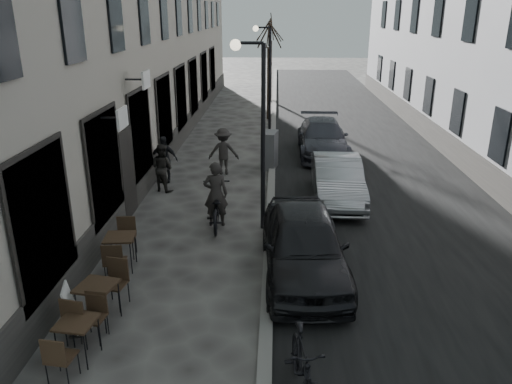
# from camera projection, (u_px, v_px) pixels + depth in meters

# --- Properties ---
(ground) EXTENTS (120.00, 120.00, 0.00)m
(ground) POSITION_uv_depth(u_px,v_px,m) (253.00, 373.00, 8.40)
(ground) COLOR #383533
(ground) RESTS_ON ground
(road) EXTENTS (7.30, 60.00, 0.00)m
(road) POSITION_uv_depth(u_px,v_px,m) (351.00, 141.00, 23.27)
(road) COLOR black
(road) RESTS_ON ground
(kerb) EXTENTS (0.25, 60.00, 0.12)m
(kerb) POSITION_uv_depth(u_px,v_px,m) (273.00, 139.00, 23.39)
(kerb) COLOR slate
(kerb) RESTS_ON ground
(streetlamp_near) EXTENTS (0.90, 0.28, 5.09)m
(streetlamp_near) POSITION_uv_depth(u_px,v_px,m) (257.00, 117.00, 12.96)
(streetlamp_near) COLOR black
(streetlamp_near) RESTS_ON ground
(streetlamp_far) EXTENTS (0.90, 0.28, 5.09)m
(streetlamp_far) POSITION_uv_depth(u_px,v_px,m) (266.00, 67.00, 24.22)
(streetlamp_far) COLOR black
(streetlamp_far) RESTS_ON ground
(tree_near) EXTENTS (2.40, 2.40, 5.70)m
(tree_near) POSITION_uv_depth(u_px,v_px,m) (269.00, 32.00, 26.52)
(tree_near) COLOR black
(tree_near) RESTS_ON ground
(tree_far) EXTENTS (2.40, 2.40, 5.70)m
(tree_far) POSITION_uv_depth(u_px,v_px,m) (271.00, 28.00, 32.15)
(tree_far) COLOR black
(tree_far) RESTS_ON ground
(bistro_set_a) EXTENTS (0.69, 1.56, 0.90)m
(bistro_set_a) POSITION_uv_depth(u_px,v_px,m) (78.00, 336.00, 8.61)
(bistro_set_a) COLOR #312116
(bistro_set_a) RESTS_ON ground
(bistro_set_b) EXTENTS (0.81, 1.74, 1.00)m
(bistro_set_b) POSITION_uv_depth(u_px,v_px,m) (98.00, 300.00, 9.60)
(bistro_set_b) COLOR #312116
(bistro_set_b) RESTS_ON ground
(bistro_set_c) EXTENTS (0.73, 1.69, 0.98)m
(bistro_set_c) POSITION_uv_depth(u_px,v_px,m) (121.00, 249.00, 11.68)
(bistro_set_c) COLOR #312116
(bistro_set_c) RESTS_ON ground
(sign_board) EXTENTS (0.45, 0.60, 0.95)m
(sign_board) POSITION_uv_depth(u_px,v_px,m) (73.00, 312.00, 9.43)
(sign_board) COLOR black
(sign_board) RESTS_ON ground
(utility_cabinet) EXTENTS (0.67, 1.02, 1.42)m
(utility_cabinet) POSITION_uv_depth(u_px,v_px,m) (270.00, 150.00, 19.16)
(utility_cabinet) COLOR #58585A
(utility_cabinet) RESTS_ON ground
(bicycle) EXTENTS (0.91, 2.22, 1.14)m
(bicycle) POSITION_uv_depth(u_px,v_px,m) (216.00, 206.00, 14.05)
(bicycle) COLOR black
(bicycle) RESTS_ON ground
(cyclist_rider) EXTENTS (0.71, 0.49, 1.87)m
(cyclist_rider) POSITION_uv_depth(u_px,v_px,m) (216.00, 194.00, 13.92)
(cyclist_rider) COLOR #292624
(cyclist_rider) RESTS_ON ground
(pedestrian_near) EXTENTS (0.99, 0.93, 1.62)m
(pedestrian_near) POSITION_uv_depth(u_px,v_px,m) (162.00, 168.00, 16.67)
(pedestrian_near) COLOR #272522
(pedestrian_near) RESTS_ON ground
(pedestrian_mid) EXTENTS (1.14, 0.69, 1.73)m
(pedestrian_mid) POSITION_uv_depth(u_px,v_px,m) (223.00, 151.00, 18.40)
(pedestrian_mid) COLOR #2C2826
(pedestrian_mid) RESTS_ON ground
(pedestrian_far) EXTENTS (0.99, 0.45, 1.66)m
(pedestrian_far) POSITION_uv_depth(u_px,v_px,m) (164.00, 159.00, 17.54)
(pedestrian_far) COLOR black
(pedestrian_far) RESTS_ON ground
(car_near) EXTENTS (2.06, 4.65, 1.56)m
(car_near) POSITION_uv_depth(u_px,v_px,m) (304.00, 244.00, 11.28)
(car_near) COLOR black
(car_near) RESTS_ON ground
(car_mid) EXTENTS (1.52, 4.24, 1.39)m
(car_mid) POSITION_uv_depth(u_px,v_px,m) (337.00, 180.00, 15.85)
(car_mid) COLOR gray
(car_mid) RESTS_ON ground
(car_far) EXTENTS (2.03, 4.93, 1.43)m
(car_far) POSITION_uv_depth(u_px,v_px,m) (323.00, 138.00, 21.00)
(car_far) COLOR #393A43
(car_far) RESTS_ON ground
(moped) EXTENTS (0.74, 1.89, 1.11)m
(moped) POSITION_uv_depth(u_px,v_px,m) (302.00, 366.00, 7.75)
(moped) COLOR black
(moped) RESTS_ON ground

